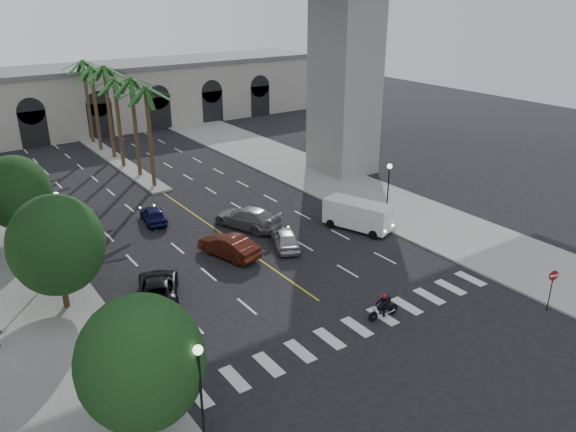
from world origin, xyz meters
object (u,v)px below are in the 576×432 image
(traffic_signal_near, at_px, (178,372))
(pedestrian_a, at_px, (132,363))
(car_e, at_px, (153,215))
(lamp_post_left_far, at_px, (61,222))
(motorcycle_rider, at_px, (384,307))
(car_b, at_px, (229,246))
(do_not_enter_sign, at_px, (552,282))
(lamp_post_right, at_px, (388,190))
(car_c, at_px, (158,288))
(car_a, at_px, (286,238))
(traffic_signal_far, at_px, (143,329))
(car_d, at_px, (247,218))
(cargo_van, at_px, (358,214))
(lamp_post_left_near, at_px, (201,391))

(traffic_signal_near, distance_m, pedestrian_a, 4.06)
(traffic_signal_near, bearing_deg, car_e, 70.61)
(lamp_post_left_far, height_order, motorcycle_rider, lamp_post_left_far)
(car_b, height_order, do_not_enter_sign, do_not_enter_sign)
(lamp_post_right, relative_size, traffic_signal_near, 1.47)
(car_c, bearing_deg, car_a, -147.91)
(car_a, bearing_deg, motorcycle_rider, 110.87)
(car_a, relative_size, pedestrian_a, 2.32)
(car_b, bearing_deg, do_not_enter_sign, 108.88)
(motorcycle_rider, relative_size, pedestrian_a, 1.19)
(traffic_signal_far, relative_size, car_e, 0.91)
(car_d, distance_m, pedestrian_a, 19.56)
(traffic_signal_near, bearing_deg, motorcycle_rider, 3.78)
(traffic_signal_far, bearing_deg, car_a, 29.96)
(lamp_post_left_far, relative_size, cargo_van, 0.93)
(lamp_post_right, relative_size, motorcycle_rider, 2.46)
(traffic_signal_near, height_order, car_a, traffic_signal_near)
(car_b, distance_m, do_not_enter_sign, 21.09)
(car_d, bearing_deg, car_e, -63.17)
(car_e, bearing_deg, car_a, 130.27)
(car_e, bearing_deg, car_b, 111.16)
(motorcycle_rider, height_order, do_not_enter_sign, do_not_enter_sign)
(traffic_signal_far, height_order, car_b, traffic_signal_far)
(traffic_signal_near, distance_m, car_e, 23.57)
(motorcycle_rider, relative_size, car_b, 0.45)
(lamp_post_left_near, distance_m, car_a, 20.43)
(car_a, distance_m, pedestrian_a, 17.05)
(traffic_signal_near, distance_m, car_c, 11.11)
(traffic_signal_far, distance_m, car_d, 18.81)
(traffic_signal_near, height_order, pedestrian_a, traffic_signal_near)
(traffic_signal_far, relative_size, cargo_van, 0.63)
(car_b, bearing_deg, traffic_signal_far, 27.10)
(lamp_post_left_far, relative_size, motorcycle_rider, 2.46)
(car_b, xyz_separation_m, cargo_van, (10.85, -1.61, 0.48))
(pedestrian_a, bearing_deg, lamp_post_left_far, 100.04)
(traffic_signal_far, xyz_separation_m, car_a, (14.01, 8.07, -1.78))
(lamp_post_left_near, height_order, traffic_signal_near, lamp_post_left_near)
(lamp_post_left_far, distance_m, traffic_signal_far, 14.52)
(traffic_signal_near, distance_m, car_b, 16.47)
(lamp_post_left_far, relative_size, do_not_enter_sign, 1.99)
(traffic_signal_far, bearing_deg, traffic_signal_near, -90.00)
(car_d, relative_size, cargo_van, 1.01)
(lamp_post_left_far, bearing_deg, car_b, -28.48)
(car_b, xyz_separation_m, car_c, (-6.50, -2.67, -0.07))
(traffic_signal_near, bearing_deg, car_b, 53.26)
(lamp_post_left_far, relative_size, pedestrian_a, 2.92)
(lamp_post_right, bearing_deg, car_d, 144.91)
(lamp_post_left_near, height_order, car_e, lamp_post_left_near)
(car_c, bearing_deg, do_not_enter_sign, 165.17)
(car_e, distance_m, cargo_van, 16.70)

